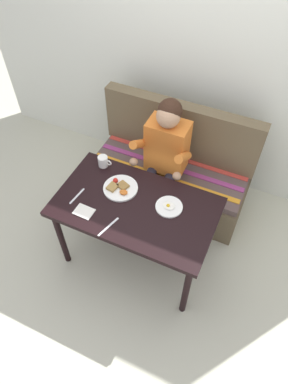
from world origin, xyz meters
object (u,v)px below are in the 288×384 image
(couch, at_px, (171,174))
(table, at_px, (136,212))
(plate_breakfast, at_px, (120,188))
(napkin, at_px, (84,212))
(plate_eggs, at_px, (169,207))
(fork, at_px, (77,196))
(knife, at_px, (108,227))
(person, at_px, (164,153))
(coffee_mug, at_px, (103,161))

(couch, bearing_deg, table, -90.00)
(plate_breakfast, height_order, napkin, plate_breakfast)
(table, bearing_deg, plate_eggs, 20.01)
(fork, xyz_separation_m, knife, (0.35, -0.15, 0.00))
(person, bearing_deg, knife, -94.82)
(fork, distance_m, knife, 0.38)
(couch, relative_size, plate_eggs, 7.18)
(fork, bearing_deg, coffee_mug, 92.63)
(plate_breakfast, height_order, knife, plate_breakfast)
(table, bearing_deg, person, 91.85)
(couch, height_order, coffee_mug, couch)
(couch, relative_size, person, 1.19)
(person, relative_size, napkin, 8.68)
(plate_breakfast, relative_size, coffee_mug, 2.26)
(table, bearing_deg, fork, -166.33)
(couch, relative_size, fork, 8.47)
(couch, distance_m, knife, 1.10)
(couch, bearing_deg, plate_eggs, -71.23)
(table, distance_m, coffee_mug, 0.51)
(table, xyz_separation_m, knife, (-0.09, -0.25, 0.08))
(table, bearing_deg, couch, 90.00)
(napkin, bearing_deg, table, 33.76)
(plate_breakfast, distance_m, napkin, 0.33)
(couch, bearing_deg, person, -96.20)
(person, height_order, plate_breakfast, person)
(plate_eggs, xyz_separation_m, knife, (-0.32, -0.34, -0.01))
(napkin, xyz_separation_m, knife, (0.22, -0.04, -0.00))
(couch, relative_size, napkin, 10.31)
(napkin, bearing_deg, fork, 139.89)
(couch, distance_m, fork, 1.05)
(couch, distance_m, plate_eggs, 0.83)
(person, relative_size, plate_breakfast, 4.55)
(plate_eggs, xyz_separation_m, coffee_mug, (-0.64, 0.18, 0.04))
(plate_breakfast, relative_size, plate_eggs, 1.33)
(couch, bearing_deg, napkin, -107.85)
(plate_breakfast, height_order, coffee_mug, coffee_mug)
(coffee_mug, relative_size, knife, 0.59)
(knife, bearing_deg, coffee_mug, 138.20)
(napkin, distance_m, knife, 0.23)
(person, height_order, plate_eggs, person)
(plate_breakfast, height_order, plate_eggs, plate_breakfast)
(couch, distance_m, person, 0.45)
(fork, bearing_deg, plate_eggs, 22.42)
(coffee_mug, bearing_deg, napkin, -78.31)
(plate_eggs, relative_size, coffee_mug, 1.70)
(plate_eggs, xyz_separation_m, fork, (-0.67, -0.19, -0.01))
(couch, height_order, napkin, couch)
(couch, relative_size, plate_breakfast, 5.41)
(couch, distance_m, coffee_mug, 0.79)
(napkin, height_order, knife, napkin)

